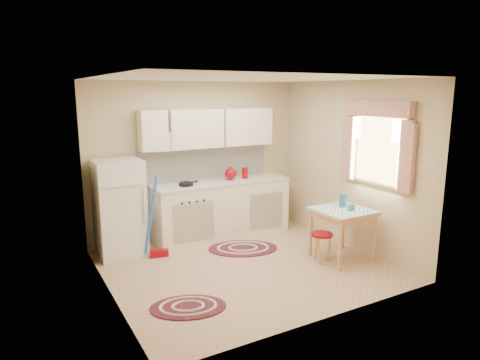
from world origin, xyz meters
name	(u,v)px	position (x,y,z in m)	size (l,w,h in m)	color
room_shell	(248,147)	(0.16, 0.24, 1.60)	(3.64, 3.60, 2.52)	tan
fridge	(120,208)	(-1.38, 1.25, 0.70)	(0.65, 0.60, 1.40)	white
broom	(158,217)	(-0.93, 0.90, 0.60)	(0.28, 0.12, 1.20)	blue
base_cabinets	(222,210)	(0.29, 1.30, 0.44)	(2.25, 0.60, 0.88)	white
countertop	(222,182)	(0.29, 1.30, 0.90)	(2.27, 0.62, 0.04)	beige
frying_pan	(186,184)	(-0.35, 1.25, 0.94)	(0.22, 0.22, 0.05)	black
red_kettle	(230,174)	(0.45, 1.30, 1.02)	(0.21, 0.19, 0.21)	maroon
red_canister	(245,174)	(0.72, 1.30, 1.00)	(0.10, 0.10, 0.16)	maroon
table	(342,234)	(1.31, -0.43, 0.36)	(0.72, 0.72, 0.72)	tan
stool	(321,248)	(0.98, -0.39, 0.21)	(0.30, 0.30, 0.42)	maroon
coffee_pot	(343,198)	(1.41, -0.31, 0.85)	(0.13, 0.11, 0.26)	#296D7F
mug	(351,208)	(1.36, -0.53, 0.77)	(0.09, 0.09, 0.10)	#296D7F
rug_center	(243,248)	(0.28, 0.58, 0.01)	(1.05, 0.70, 0.02)	maroon
rug_left	(188,307)	(-1.14, -0.69, 0.01)	(0.84, 0.56, 0.02)	maroon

